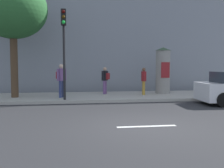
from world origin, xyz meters
The scene contains 10 objects.
ground_plane centered at (0.00, 0.00, 0.00)m, with size 80.00×80.00×0.00m, color #2B2B2D.
sidewalk_curb centered at (0.00, 7.00, 0.07)m, with size 36.00×4.00×0.15m, color #B2ADA3.
lane_markings centered at (0.00, 0.00, 0.00)m, with size 25.80×0.16×0.01m.
building_backdrop centered at (0.00, 12.00, 5.80)m, with size 36.00×5.00×11.61m, color gray.
traffic_light centered at (-2.60, 5.24, 3.03)m, with size 0.24×0.45×4.28m.
poster_column centered at (3.09, 7.56, 1.53)m, with size 0.93×0.93×2.73m.
street_tree centered at (-5.20, 6.74, 4.63)m, with size 3.50×3.50×6.00m.
pedestrian_tallest centered at (1.75, 6.95, 1.05)m, with size 0.32×0.67×1.53m.
pedestrian_in_dark_shirt centered at (-0.36, 7.62, 1.08)m, with size 0.50×0.57×1.56m.
pedestrian_in_red_top centered at (-2.79, 6.30, 1.19)m, with size 0.53×0.55×1.73m.
Camera 1 is at (-2.11, -7.50, 1.82)m, focal length 42.28 mm.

